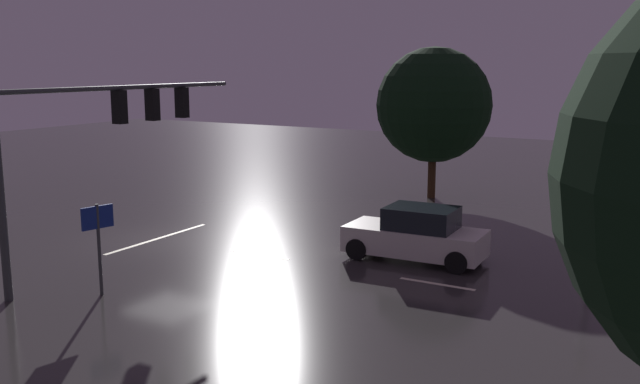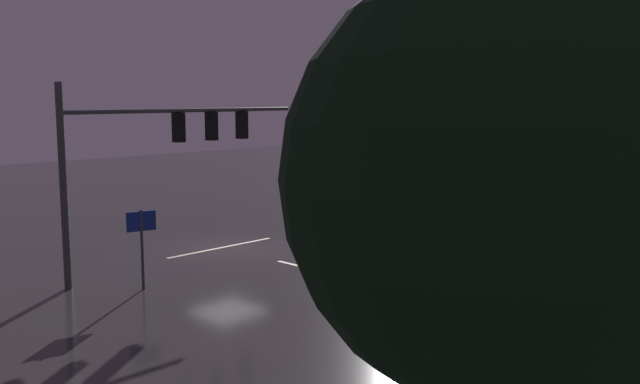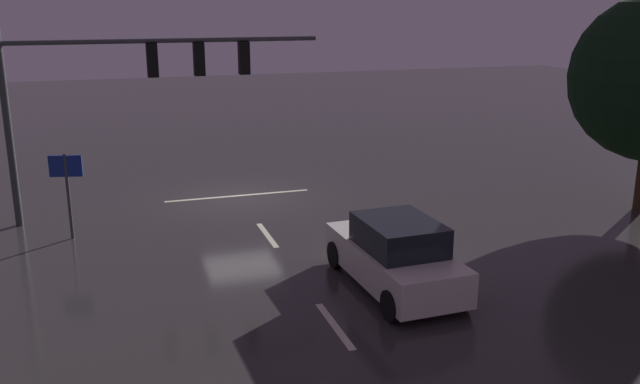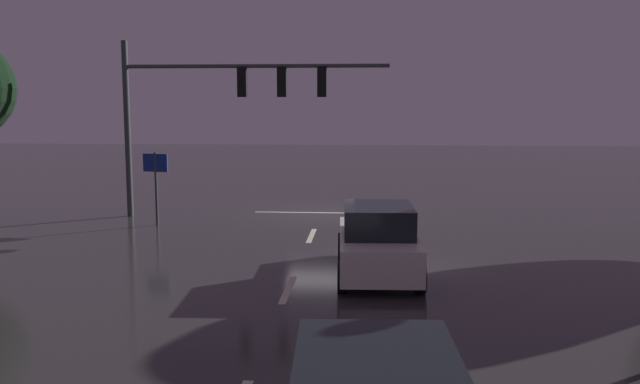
% 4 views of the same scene
% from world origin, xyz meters
% --- Properties ---
extents(ground_plane, '(80.00, 80.00, 0.00)m').
position_xyz_m(ground_plane, '(0.00, 0.00, 0.00)').
color(ground_plane, '#2D2B2B').
extents(traffic_signal_assembly, '(9.42, 0.47, 6.25)m').
position_xyz_m(traffic_signal_assembly, '(3.35, 0.84, 4.34)').
color(traffic_signal_assembly, '#383A3D').
rests_on(traffic_signal_assembly, ground_plane).
extents(lane_dash_far, '(0.16, 2.20, 0.01)m').
position_xyz_m(lane_dash_far, '(0.00, 4.00, 0.00)').
color(lane_dash_far, beige).
rests_on(lane_dash_far, ground_plane).
extents(lane_dash_mid, '(0.16, 2.20, 0.01)m').
position_xyz_m(lane_dash_mid, '(0.00, 10.00, 0.00)').
color(lane_dash_mid, beige).
rests_on(lane_dash_mid, ground_plane).
extents(stop_bar, '(5.00, 0.16, 0.01)m').
position_xyz_m(stop_bar, '(0.00, -0.34, 0.00)').
color(stop_bar, beige).
rests_on(stop_bar, ground_plane).
extents(car_approaching, '(2.06, 4.43, 1.70)m').
position_xyz_m(car_approaching, '(-1.98, 8.55, 0.80)').
color(car_approaching, silver).
rests_on(car_approaching, ground_plane).
extents(route_sign, '(0.89, 0.26, 2.46)m').
position_xyz_m(route_sign, '(5.33, 2.58, 1.77)').
color(route_sign, '#383A3D').
rests_on(route_sign, ground_plane).
extents(tree_left_far, '(5.16, 5.16, 6.81)m').
position_xyz_m(tree_left_far, '(-12.00, 5.18, 4.23)').
color(tree_left_far, '#382314').
rests_on(tree_left_far, ground_plane).
extents(tree_right_far, '(4.58, 4.58, 7.29)m').
position_xyz_m(tree_right_far, '(10.26, 17.29, 4.99)').
color(tree_right_far, '#382314').
rests_on(tree_right_far, ground_plane).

